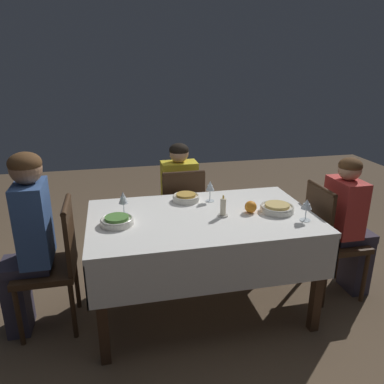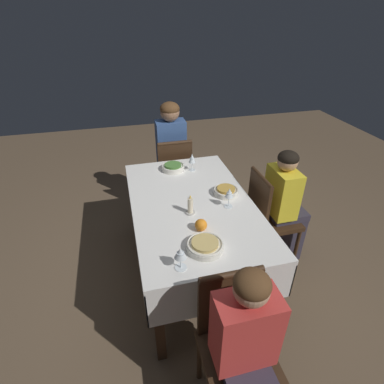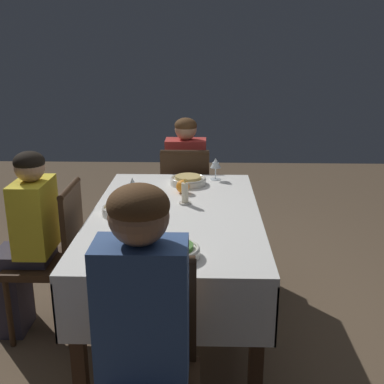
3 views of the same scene
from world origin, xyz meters
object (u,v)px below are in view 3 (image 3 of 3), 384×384
object	(u,v)px
chair_west	(185,198)
candle_centerpiece	(185,195)
bowl_west	(188,180)
person_adult_denim	(141,345)
person_child_yellow	(26,237)
wine_glass_south	(132,185)
bowl_south	(121,210)
wine_glass_east	(138,227)
wine_glass_west	(216,164)
dining_table	(176,228)
person_child_red	(186,180)
orange_fruit	(183,186)
chair_south	(55,253)
bowl_east	(176,251)
chair_east	(148,367)

from	to	relation	value
chair_west	candle_centerpiece	world-z (taller)	candle_centerpiece
bowl_west	person_adult_denim	bearing A→B (deg)	-3.34
person_child_yellow	wine_glass_south	bearing A→B (deg)	102.94
person_adult_denim	bowl_south	xyz separation A→B (m)	(-1.06, -0.24, 0.08)
person_adult_denim	person_child_yellow	xyz separation A→B (m)	(-1.10, -0.78, -0.10)
person_child_yellow	wine_glass_east	size ratio (longest dim) A/B	6.62
wine_glass_west	bowl_south	size ratio (longest dim) A/B	0.74
dining_table	person_adult_denim	distance (m)	1.11
chair_west	dining_table	bearing A→B (deg)	89.22
wine_glass_east	bowl_south	distance (m)	0.49
wine_glass_east	wine_glass_west	distance (m)	1.19
wine_glass_west	person_child_yellow	bearing A→B (deg)	-58.51
person_adult_denim	person_child_red	size ratio (longest dim) A/B	1.12
person_child_yellow	wine_glass_south	world-z (taller)	person_child_yellow
person_adult_denim	wine_glass_east	distance (m)	0.63
orange_fruit	candle_centerpiece	bearing A→B (deg)	6.04
chair_south	bowl_west	size ratio (longest dim) A/B	3.86
bowl_east	wine_glass_south	bearing A→B (deg)	-157.46
person_adult_denim	candle_centerpiece	size ratio (longest dim) A/B	8.12
person_adult_denim	orange_fruit	bearing A→B (deg)	87.26
dining_table	wine_glass_west	bearing A→B (deg)	160.30
dining_table	person_child_red	world-z (taller)	person_child_red
wine_glass_east	bowl_south	world-z (taller)	wine_glass_east
dining_table	wine_glass_east	bearing A→B (deg)	-14.39
chair_south	bowl_west	bearing A→B (deg)	126.15
chair_east	orange_fruit	xyz separation A→B (m)	(-1.30, 0.07, 0.29)
person_child_red	bowl_west	size ratio (longest dim) A/B	4.70
chair_east	wine_glass_west	distance (m)	1.66
person_child_red	candle_centerpiece	bearing A→B (deg)	91.87
wine_glass_south	chair_west	bearing A→B (deg)	162.94
chair_south	wine_glass_south	size ratio (longest dim) A/B	5.67
person_child_yellow	chair_west	bearing A→B (deg)	139.49
chair_west	bowl_east	world-z (taller)	chair_west
person_child_red	wine_glass_west	xyz separation A→B (m)	(0.49, 0.21, 0.25)
wine_glass_east	candle_centerpiece	size ratio (longest dim) A/B	1.08
chair_west	person_adult_denim	world-z (taller)	person_adult_denim
bowl_south	orange_fruit	xyz separation A→B (m)	(-0.38, 0.31, 0.01)
chair_west	wine_glass_south	size ratio (longest dim) A/B	5.67
chair_west	wine_glass_south	distance (m)	0.95
bowl_south	wine_glass_south	world-z (taller)	wine_glass_south
chair_west	chair_south	size ratio (longest dim) A/B	1.00
dining_table	candle_centerpiece	world-z (taller)	candle_centerpiece
chair_east	bowl_east	xyz separation A→B (m)	(-0.41, 0.08, 0.27)
bowl_east	wine_glass_south	distance (m)	0.74
dining_table	candle_centerpiece	distance (m)	0.20
candle_centerpiece	person_adult_denim	bearing A→B (deg)	-4.17
chair_south	bowl_south	size ratio (longest dim) A/B	4.50
person_child_yellow	orange_fruit	xyz separation A→B (m)	(-0.34, 0.85, 0.19)
bowl_west	chair_west	bearing A→B (deg)	-175.36
bowl_east	orange_fruit	distance (m)	0.89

